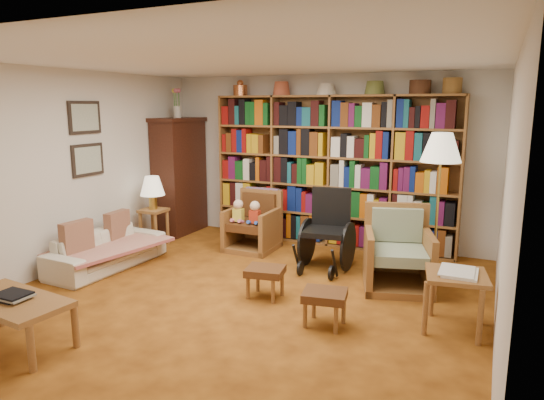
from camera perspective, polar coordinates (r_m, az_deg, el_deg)
The scene contains 23 objects.
floor at distance 5.43m, azimuth -3.27°, elevation -11.14°, with size 5.00×5.00×0.00m, color #9F5A18.
ceiling at distance 5.05m, azimuth -3.59°, elevation 16.14°, with size 5.00×5.00×0.00m, color white.
wall_back at distance 7.37m, azimuth 5.89°, elevation 4.76°, with size 5.00×5.00×0.00m, color silver.
wall_front at distance 3.18m, azimuth -25.46°, elevation -4.66°, with size 5.00×5.00×0.00m, color silver.
wall_left at distance 6.65m, azimuth -22.78°, elevation 3.27°, with size 5.00×5.00×0.00m, color silver.
wall_right at distance 4.49m, azimuth 25.88°, elevation -0.34°, with size 5.00×5.00×0.00m, color silver.
bookshelf at distance 7.15m, azimuth 6.94°, elevation 3.91°, with size 3.60×0.30×2.42m.
curio_cabinet at distance 8.01m, azimuth -10.82°, elevation 2.99°, with size 0.50×0.95×2.40m.
framed_pictures at distance 6.80m, azimuth -21.02°, elevation 6.74°, with size 0.03×0.52×0.97m.
sofa at distance 6.60m, azimuth -18.84°, elevation -5.56°, with size 0.62×1.59×0.46m, color beige.
sofa_throw at distance 6.54m, azimuth -18.56°, elevation -5.05°, with size 0.80×1.50×0.04m, color beige.
cushion_left at distance 6.87m, azimuth -17.73°, elevation -2.95°, with size 0.13×0.40×0.40m, color maroon.
cushion_right at distance 6.40m, azimuth -21.97°, elevation -4.26°, with size 0.13×0.41×0.41m, color maroon.
side_table_lamp at distance 7.40m, azimuth -13.73°, elevation -2.25°, with size 0.36×0.36×0.55m.
table_lamp at distance 7.31m, azimuth -13.90°, elevation 1.50°, with size 0.36×0.36×0.49m.
armchair_leather at distance 7.05m, azimuth -2.04°, elevation -2.91°, with size 0.68×0.73×0.85m.
armchair_sage at distance 5.79m, azimuth 14.79°, elevation -6.38°, with size 0.96×0.97×0.93m.
wheelchair at distance 6.20m, azimuth 6.50°, elevation -3.82°, with size 0.59×0.82×1.02m.
floor_lamp at distance 5.92m, azimuth 19.26°, elevation 5.18°, with size 0.46×0.46×1.75m.
side_table_papers at distance 4.80m, azimuth 20.85°, elevation -9.02°, with size 0.61×0.61×0.58m.
footstool_a at distance 5.28m, azimuth -0.81°, elevation -8.59°, with size 0.45×0.40×0.34m.
footstool_b at distance 4.67m, azimuth 6.23°, elevation -11.34°, with size 0.46×0.41×0.34m.
coffee_table at distance 4.76m, azimuth -28.30°, elevation -10.78°, with size 1.10×0.63×0.50m.
Camera 1 is at (2.40, -4.42, 2.05)m, focal length 32.00 mm.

